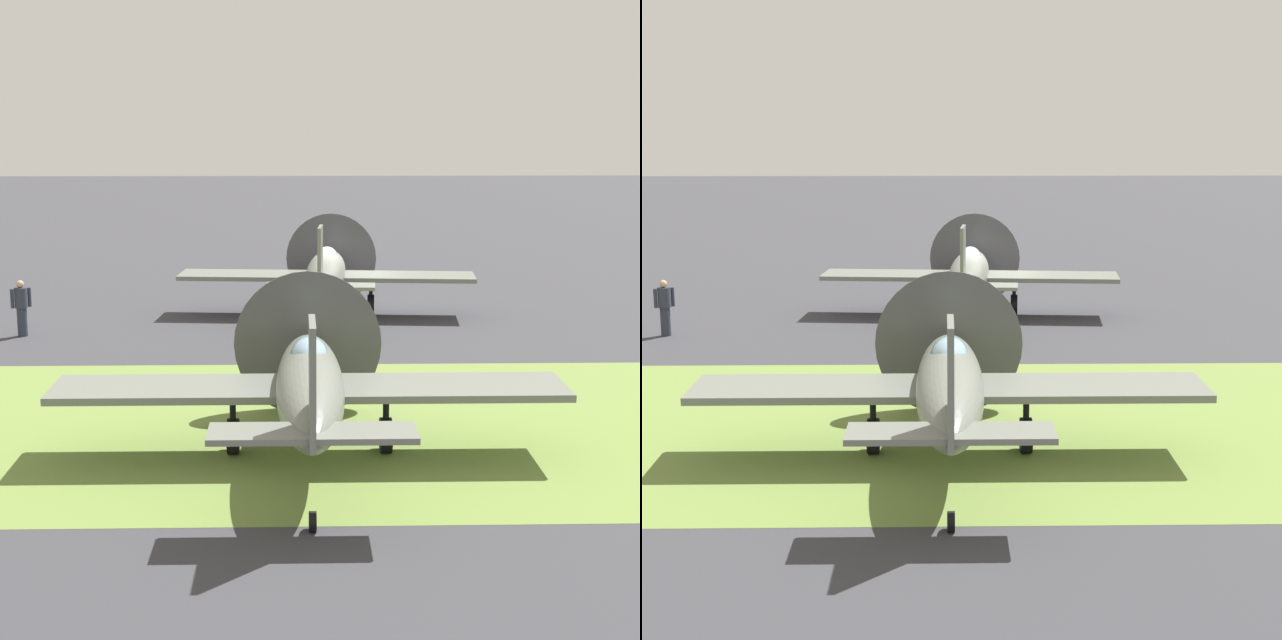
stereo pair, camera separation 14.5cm
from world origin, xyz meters
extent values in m
plane|color=#38383D|center=(0.00, 0.00, 0.00)|extent=(160.00, 160.00, 0.00)
cube|color=olive|center=(0.00, -12.93, 0.00)|extent=(120.00, 11.00, 0.01)
ellipsoid|color=slate|center=(-0.71, -0.93, 1.50)|extent=(1.86, 7.10, 1.28)
cube|color=slate|center=(-0.67, -0.52, 1.34)|extent=(10.02, 2.58, 0.14)
cube|color=slate|center=(-0.97, -4.12, 2.42)|extent=(0.20, 1.14, 1.96)
cube|color=slate|center=(-0.97, -4.12, 1.60)|extent=(3.37, 1.20, 0.10)
cone|color=#B7B24C|center=(-0.39, 2.82, 1.50)|extent=(0.72, 0.77, 0.66)
cylinder|color=#4C4C51|center=(-0.41, 2.62, 1.50)|extent=(3.29, 0.32, 3.30)
ellipsoid|color=#8CB2C6|center=(-0.65, -0.31, 1.94)|extent=(0.84, 1.50, 0.72)
cylinder|color=black|center=(-2.15, -0.29, 0.35)|extent=(0.28, 0.72, 0.70)
cylinder|color=black|center=(-2.15, -0.29, 0.85)|extent=(0.12, 0.12, 0.99)
cylinder|color=black|center=(0.83, -0.54, 0.35)|extent=(0.28, 0.72, 0.70)
cylinder|color=black|center=(0.83, -0.54, 0.85)|extent=(0.12, 0.12, 0.99)
cylinder|color=black|center=(-0.98, -4.22, 0.17)|extent=(0.15, 0.34, 0.33)
ellipsoid|color=slate|center=(-1.44, -15.24, 1.53)|extent=(1.31, 7.16, 1.31)
cube|color=slate|center=(-1.44, -14.82, 1.37)|extent=(10.11, 1.80, 0.15)
cube|color=slate|center=(-1.45, -18.50, 2.47)|extent=(0.11, 1.16, 2.00)
cube|color=slate|center=(-1.45, -18.50, 1.63)|extent=(3.37, 0.95, 0.11)
cone|color=#B7B24C|center=(-1.44, -11.40, 1.53)|extent=(0.67, 0.74, 0.67)
cylinder|color=#4C4C51|center=(-1.44, -11.61, 1.53)|extent=(3.37, 0.05, 3.37)
ellipsoid|color=#8CB2C6|center=(-1.44, -14.61, 1.98)|extent=(0.74, 1.47, 0.74)
cylinder|color=black|center=(-2.97, -14.71, 0.36)|extent=(0.23, 0.72, 0.72)
cylinder|color=black|center=(-2.97, -14.71, 0.86)|extent=(0.13, 0.13, 1.01)
cylinder|color=black|center=(0.08, -14.72, 0.36)|extent=(0.23, 0.72, 0.72)
cylinder|color=black|center=(0.08, -14.72, 0.86)|extent=(0.13, 0.13, 1.01)
cylinder|color=black|center=(-1.45, -18.61, 0.17)|extent=(0.13, 0.34, 0.34)
cylinder|color=#2D3342|center=(-10.10, -3.59, 0.44)|extent=(0.30, 0.30, 0.88)
cylinder|color=#2D3342|center=(-10.10, -3.59, 1.19)|extent=(0.38, 0.38, 0.62)
sphere|color=tan|center=(-10.10, -3.59, 1.61)|extent=(0.23, 0.23, 0.23)
cylinder|color=#2D3342|center=(-10.33, -3.72, 1.19)|extent=(0.11, 0.11, 0.59)
cylinder|color=#2D3342|center=(-9.87, -3.47, 1.19)|extent=(0.11, 0.11, 0.59)
camera|label=1|loc=(-1.70, -33.94, 6.63)|focal=56.45mm
camera|label=2|loc=(-1.55, -33.95, 6.63)|focal=56.45mm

